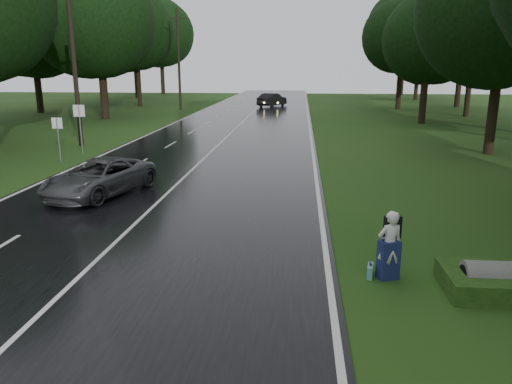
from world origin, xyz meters
TOP-DOWN VIEW (x-y plane):
  - ground at (0.00, 0.00)m, footprint 160.00×160.00m
  - road at (0.00, 20.00)m, footprint 12.00×140.00m
  - lane_center at (0.00, 20.00)m, footprint 0.12×140.00m
  - grey_car at (-2.49, 7.91)m, footprint 3.56×5.29m
  - far_car at (1.58, 49.90)m, footprint 3.51×5.07m
  - hitchhiker at (7.16, 1.36)m, footprint 0.70×0.67m
  - suitcase at (6.76, 1.39)m, footprint 0.20×0.44m
  - culvert at (9.38, 0.86)m, footprint 1.39×0.70m
  - utility_pole_mid at (-8.50, 19.38)m, footprint 1.80×0.28m
  - utility_pole_far at (-8.50, 44.86)m, footprint 1.80×0.28m
  - road_sign_a at (-7.20, 14.13)m, footprint 0.55×0.10m
  - road_sign_b at (-7.20, 16.69)m, footprint 0.65×0.10m
  - tree_left_e at (-13.13, 34.63)m, footprint 9.50×9.50m
  - tree_left_f at (-14.65, 49.19)m, footprint 10.26×10.26m
  - tree_right_d at (15.63, 18.67)m, footprint 8.71×8.71m
  - tree_right_e at (15.44, 33.55)m, footprint 7.90×7.90m
  - tree_right_f at (16.16, 48.06)m, footprint 9.40×9.40m

SIDE VIEW (x-z plane):
  - ground at x=0.00m, z-range 0.00..0.00m
  - culvert at x=9.38m, z-range -0.35..0.35m
  - utility_pole_mid at x=-8.50m, z-range -4.91..4.91m
  - utility_pole_far at x=-8.50m, z-range -5.44..5.44m
  - road_sign_a at x=-7.20m, z-range -1.14..1.14m
  - road_sign_b at x=-7.20m, z-range -1.36..1.36m
  - tree_left_e at x=-13.13m, z-range -7.42..7.42m
  - tree_left_f at x=-14.65m, z-range -8.02..8.02m
  - tree_right_d at x=15.63m, z-range -6.80..6.80m
  - tree_right_e at x=15.44m, z-range -6.17..6.17m
  - tree_right_f at x=16.16m, z-range -7.34..7.34m
  - road at x=0.00m, z-range 0.00..0.04m
  - lane_center at x=0.00m, z-range 0.04..0.05m
  - suitcase at x=6.76m, z-range 0.00..0.30m
  - grey_car at x=-2.49m, z-range 0.04..1.39m
  - hitchhiker at x=7.16m, z-range -0.06..1.58m
  - far_car at x=1.58m, z-range 0.04..1.62m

